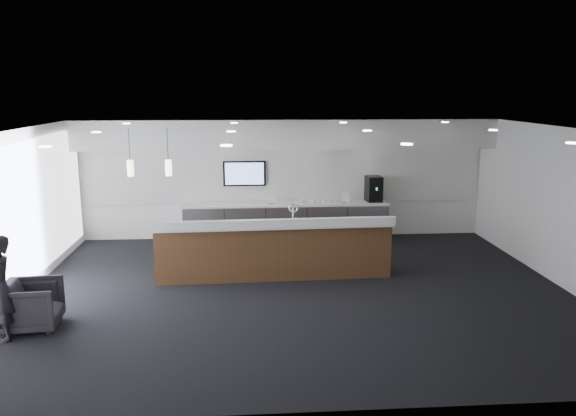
{
  "coord_description": "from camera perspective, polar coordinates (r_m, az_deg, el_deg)",
  "views": [
    {
      "loc": [
        -0.94,
        -9.87,
        3.69
      ],
      "look_at": [
        -0.11,
        1.3,
        1.31
      ],
      "focal_mm": 35.0,
      "sensor_mm": 36.0,
      "label": 1
    }
  ],
  "objects": [
    {
      "name": "cup_0",
      "position": [
        13.87,
        4.87,
        0.74
      ],
      "size": [
        0.1,
        0.1,
        0.1
      ],
      "primitive_type": "imported",
      "color": "white",
      "rests_on": "back_credenza"
    },
    {
      "name": "soffit_bulkhead",
      "position": [
        13.49,
        -0.23,
        7.55
      ],
      "size": [
        10.0,
        0.9,
        0.7
      ],
      "primitive_type": "cube",
      "color": "silver",
      "rests_on": "back_wall"
    },
    {
      "name": "ground",
      "position": [
        10.57,
        1.14,
        -8.45
      ],
      "size": [
        10.0,
        10.0,
        0.0
      ],
      "primitive_type": "plane",
      "color": "black",
      "rests_on": "ground"
    },
    {
      "name": "cup_2",
      "position": [
        13.83,
        3.73,
        0.73
      ],
      "size": [
        0.13,
        0.13,
        0.1
      ],
      "primitive_type": "imported",
      "rotation": [
        0.0,
        0.0,
        1.29
      ],
      "color": "white",
      "rests_on": "back_credenza"
    },
    {
      "name": "ceiling_can_lights",
      "position": [
        9.94,
        1.21,
        7.82
      ],
      "size": [
        7.0,
        5.0,
        0.02
      ],
      "primitive_type": null,
      "color": "white",
      "rests_on": "ceiling"
    },
    {
      "name": "coffee_machine",
      "position": [
        14.11,
        8.69,
        1.93
      ],
      "size": [
        0.4,
        0.5,
        0.63
      ],
      "rotation": [
        0.0,
        0.0,
        0.11
      ],
      "color": "black",
      "rests_on": "back_credenza"
    },
    {
      "name": "cup_4",
      "position": [
        13.8,
        2.57,
        0.71
      ],
      "size": [
        0.14,
        0.14,
        0.1
      ],
      "primitive_type": "imported",
      "rotation": [
        0.0,
        0.0,
        2.58
      ],
      "color": "white",
      "rests_on": "back_credenza"
    },
    {
      "name": "service_counter",
      "position": [
        11.19,
        -1.44,
        -4.18
      ],
      "size": [
        4.72,
        0.94,
        1.49
      ],
      "rotation": [
        0.0,
        0.0,
        0.03
      ],
      "color": "#4B3119",
      "rests_on": "ground"
    },
    {
      "name": "info_sign_right",
      "position": [
        13.86,
        5.89,
        1.03
      ],
      "size": [
        0.18,
        0.08,
        0.25
      ],
      "primitive_type": "cube",
      "rotation": [
        0.0,
        0.0,
        -0.33
      ],
      "color": "silver",
      "rests_on": "back_credenza"
    },
    {
      "name": "alcove_panel",
      "position": [
        14.02,
        -0.35,
        3.41
      ],
      "size": [
        9.8,
        0.06,
        1.4
      ],
      "primitive_type": "cube",
      "color": "silver",
      "rests_on": "back_wall"
    },
    {
      "name": "left_wall",
      "position": [
        10.89,
        -26.03,
        -0.85
      ],
      "size": [
        0.02,
        8.0,
        3.0
      ],
      "primitive_type": "cube",
      "color": "white",
      "rests_on": "ground"
    },
    {
      "name": "window_blinds_wall",
      "position": [
        10.88,
        -25.83,
        -0.85
      ],
      "size": [
        0.04,
        7.36,
        2.55
      ],
      "primitive_type": "cube",
      "color": "silver",
      "rests_on": "left_wall"
    },
    {
      "name": "armchair",
      "position": [
        9.74,
        -24.55,
        -8.99
      ],
      "size": [
        0.91,
        0.89,
        0.77
      ],
      "primitive_type": "imported",
      "rotation": [
        0.0,
        0.0,
        1.66
      ],
      "color": "black",
      "rests_on": "ground"
    },
    {
      "name": "info_sign_left",
      "position": [
        13.69,
        -1.59,
        0.95
      ],
      "size": [
        0.18,
        0.05,
        0.24
      ],
      "primitive_type": "cube",
      "rotation": [
        0.0,
        0.0,
        -0.2
      ],
      "color": "silver",
      "rests_on": "back_credenza"
    },
    {
      "name": "back_wall",
      "position": [
        14.07,
        -0.35,
        3.02
      ],
      "size": [
        10.0,
        0.02,
        3.0
      ],
      "primitive_type": "cube",
      "color": "white",
      "rests_on": "ground"
    },
    {
      "name": "ceiling",
      "position": [
        9.93,
        1.21,
        8.0
      ],
      "size": [
        10.0,
        8.0,
        0.02
      ],
      "primitive_type": "cube",
      "color": "black",
      "rests_on": "back_wall"
    },
    {
      "name": "right_wall",
      "position": [
        11.72,
        26.31,
        -0.05
      ],
      "size": [
        0.02,
        8.0,
        3.0
      ],
      "primitive_type": "cube",
      "color": "white",
      "rests_on": "ground"
    },
    {
      "name": "cup_3",
      "position": [
        13.81,
        3.15,
        0.72
      ],
      "size": [
        0.13,
        0.13,
        0.1
      ],
      "primitive_type": "imported",
      "rotation": [
        0.0,
        0.0,
        1.94
      ],
      "color": "white",
      "rests_on": "back_credenza"
    },
    {
      "name": "cup_5",
      "position": [
        13.78,
        2.0,
        0.7
      ],
      "size": [
        0.11,
        0.11,
        0.1
      ],
      "primitive_type": "imported",
      "rotation": [
        0.0,
        0.0,
        3.23
      ],
      "color": "white",
      "rests_on": "back_credenza"
    },
    {
      "name": "cup_1",
      "position": [
        13.85,
        4.3,
        0.73
      ],
      "size": [
        0.14,
        0.14,
        0.1
      ],
      "primitive_type": "imported",
      "rotation": [
        0.0,
        0.0,
        0.65
      ],
      "color": "white",
      "rests_on": "back_credenza"
    },
    {
      "name": "pendant_left",
      "position": [
        10.86,
        -11.96,
        4.1
      ],
      "size": [
        0.12,
        0.12,
        0.3
      ],
      "primitive_type": "cylinder",
      "color": "#FFEAC6",
      "rests_on": "ceiling"
    },
    {
      "name": "lounge_guest",
      "position": [
        9.39,
        -27.18,
        -7.32
      ],
      "size": [
        0.6,
        0.69,
        1.6
      ],
      "primitive_type": "imported",
      "rotation": [
        0.0,
        0.0,
        -1.13
      ],
      "color": "black",
      "rests_on": "ground"
    },
    {
      "name": "back_credenza",
      "position": [
        13.91,
        -0.25,
        -1.37
      ],
      "size": [
        5.06,
        0.66,
        0.95
      ],
      "color": "#93969B",
      "rests_on": "ground"
    },
    {
      "name": "wall_tv",
      "position": [
        13.92,
        -4.44,
        3.51
      ],
      "size": [
        1.05,
        0.08,
        0.62
      ],
      "color": "black",
      "rests_on": "back_wall"
    },
    {
      "name": "cup_6",
      "position": [
        13.77,
        1.42,
        0.69
      ],
      "size": [
        0.14,
        0.14,
        0.1
      ],
      "primitive_type": "imported",
      "rotation": [
        0.0,
        0.0,
        3.87
      ],
      "color": "white",
      "rests_on": "back_credenza"
    },
    {
      "name": "pendant_right",
      "position": [
        10.98,
        -15.59,
        4.0
      ],
      "size": [
        0.12,
        0.12,
        0.3
      ],
      "primitive_type": "cylinder",
      "color": "#FFEAC6",
      "rests_on": "ceiling"
    }
  ]
}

